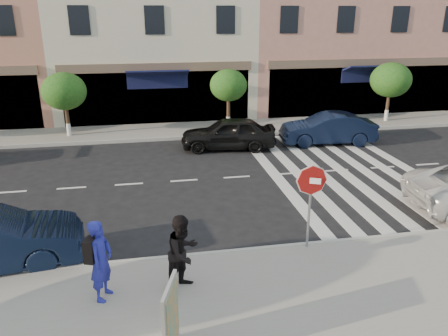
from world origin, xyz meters
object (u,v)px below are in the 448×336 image
stop_sign (311,188)px  car_far_mid (228,133)px  photographer (101,260)px  poster_board (171,321)px  car_far_right (328,129)px  walker (183,253)px

stop_sign → car_far_mid: (-0.27, 9.32, -1.08)m
photographer → car_far_mid: (4.74, 10.53, -0.32)m
stop_sign → poster_board: 4.95m
car_far_mid → car_far_right: bearing=97.0°
poster_board → car_far_right: (8.20, 12.40, -0.13)m
photographer → poster_board: 2.33m
walker → photographer: bearing=139.1°
walker → car_far_right: size_ratio=0.40×
stop_sign → car_far_mid: bearing=115.3°
poster_board → car_far_right: bearing=73.9°
poster_board → car_far_mid: (3.44, 12.45, -0.13)m
photographer → walker: (1.70, 0.03, -0.03)m
car_far_mid → walker: bearing=-8.5°
photographer → walker: 1.70m
stop_sign → car_far_right: size_ratio=0.52×
poster_board → car_far_mid: size_ratio=0.34×
stop_sign → car_far_mid: stop_sign is taller
stop_sign → photographer: size_ratio=1.26×
walker → poster_board: (-0.40, -1.95, -0.17)m
stop_sign → photographer: bearing=-142.7°
car_far_mid → photographer: bearing=-16.6°
car_far_right → poster_board: bearing=-27.5°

